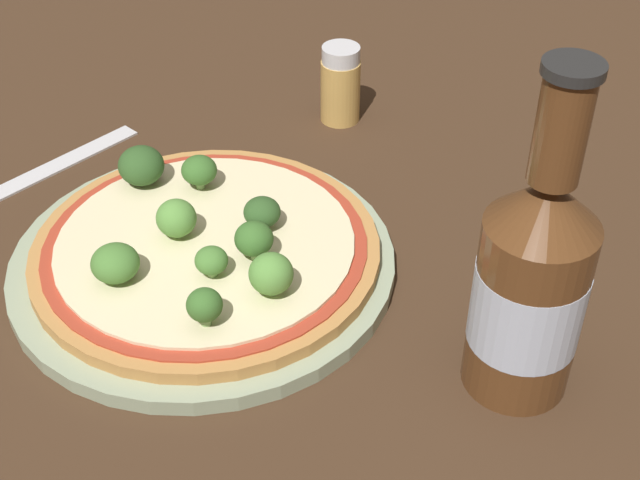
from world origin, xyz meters
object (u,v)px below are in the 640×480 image
(beer_bottle, at_px, (531,283))
(pepper_shaker, at_px, (340,84))
(pizza, at_px, (206,248))
(fork, at_px, (36,175))

(beer_bottle, xyz_separation_m, pepper_shaker, (-0.32, 0.11, -0.04))
(pizza, relative_size, pepper_shaker, 3.49)
(beer_bottle, height_order, pepper_shaker, beer_bottle)
(pizza, height_order, pepper_shaker, pepper_shaker)
(pizza, height_order, fork, pizza)
(beer_bottle, bearing_deg, fork, -159.04)
(beer_bottle, height_order, fork, beer_bottle)
(beer_bottle, relative_size, fork, 1.11)
(fork, bearing_deg, pepper_shaker, -26.98)
(pizza, bearing_deg, beer_bottle, 25.37)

